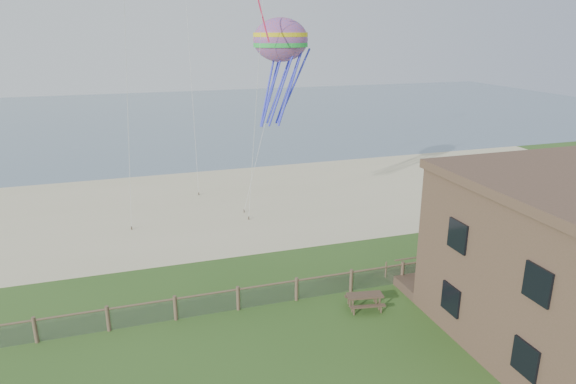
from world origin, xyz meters
The scene contains 8 objects.
ground centered at (0.00, 0.00, 0.00)m, with size 160.00×160.00×0.00m, color #2C501B.
sand_beach centered at (0.00, 22.00, 0.00)m, with size 72.00×20.00×0.02m, color #C6BC8F.
ocean centered at (0.00, 66.00, 0.00)m, with size 160.00×68.00×0.02m, color slate.
chainlink_fence centered at (0.00, 6.00, 0.55)m, with size 36.20×0.20×1.25m, color #4A3A2A, non-canonical shape.
motel_deck centered at (13.00, 5.00, 0.25)m, with size 15.00×2.00×0.50m, color brown.
picnic_table centered at (2.92, 4.22, 0.37)m, with size 1.73×1.31×0.73m, color brown, non-canonical shape.
octopus_kite centered at (2.44, 16.49, 10.57)m, with size 3.55×2.51×7.31m, color #FF5728, non-canonical shape.
kite_red centered at (0.65, 13.93, 14.62)m, with size 1.23×0.70×2.98m, color #DE274A, non-canonical shape.
Camera 1 is at (-7.47, -15.84, 13.10)m, focal length 32.00 mm.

